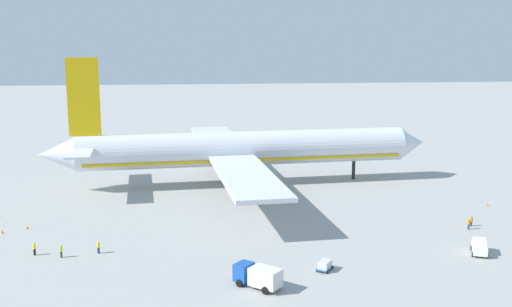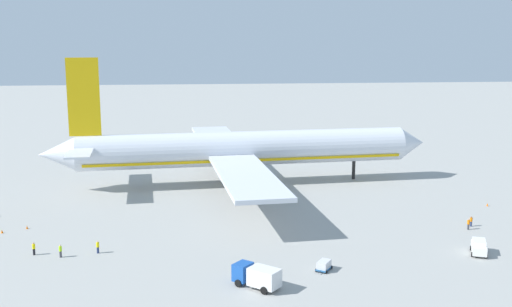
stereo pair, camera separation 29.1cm
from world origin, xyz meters
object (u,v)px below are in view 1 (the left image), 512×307
at_px(traffic_cone_0, 487,204).
at_px(ground_worker_2, 471,221).
at_px(service_truck_2, 258,276).
at_px(baggage_cart_1, 325,265).
at_px(airliner, 239,149).
at_px(traffic_cone_2, 27,227).
at_px(service_van, 480,247).
at_px(ground_worker_3, 98,247).
at_px(ground_worker_4, 469,224).
at_px(ground_worker_5, 34,249).
at_px(traffic_cone_1, 2,231).
at_px(ground_worker_0, 61,251).

bearing_deg(traffic_cone_0, ground_worker_2, -127.70).
xyz_separation_m(service_truck_2, traffic_cone_0, (44.67, 30.70, -1.20)).
bearing_deg(ground_worker_2, baggage_cart_1, -150.44).
relative_size(airliner, traffic_cone_2, 143.61).
bearing_deg(service_van, ground_worker_3, 172.93).
bearing_deg(traffic_cone_2, service_truck_2, -39.06).
height_order(service_truck_2, ground_worker_2, service_truck_2).
distance_m(baggage_cart_1, ground_worker_4, 29.46).
relative_size(ground_worker_3, ground_worker_4, 1.02).
distance_m(baggage_cart_1, ground_worker_2, 31.24).
relative_size(baggage_cart_1, ground_worker_5, 1.62).
distance_m(service_truck_2, ground_worker_3, 24.77).
relative_size(airliner, service_truck_2, 13.63).
relative_size(service_van, traffic_cone_1, 8.10).
height_order(ground_worker_3, traffic_cone_0, ground_worker_3).
bearing_deg(service_truck_2, airliner, 87.19).
bearing_deg(ground_worker_3, traffic_cone_2, 135.10).
xyz_separation_m(baggage_cart_1, traffic_cone_0, (35.60, 26.32, -0.43)).
distance_m(ground_worker_5, traffic_cone_1, 12.67).
bearing_deg(traffic_cone_2, airliner, 36.34).
bearing_deg(traffic_cone_2, traffic_cone_0, 3.02).
relative_size(ground_worker_3, ground_worker_5, 0.99).
bearing_deg(traffic_cone_1, service_truck_2, -34.62).
bearing_deg(service_van, traffic_cone_0, 60.03).
relative_size(ground_worker_5, traffic_cone_2, 3.25).
distance_m(baggage_cart_1, ground_worker_3, 30.96).
height_order(ground_worker_2, traffic_cone_2, ground_worker_2).
xyz_separation_m(ground_worker_4, traffic_cone_0, (9.62, 12.43, -0.61)).
relative_size(service_van, ground_worker_4, 2.56).
bearing_deg(ground_worker_4, service_truck_2, -152.47).
bearing_deg(airliner, ground_worker_5, -129.45).
xyz_separation_m(airliner, traffic_cone_1, (-38.61, -27.77, -6.94)).
bearing_deg(service_truck_2, traffic_cone_2, 140.94).
height_order(baggage_cart_1, ground_worker_4, ground_worker_4).
height_order(ground_worker_0, traffic_cone_0, ground_worker_0).
height_order(traffic_cone_1, traffic_cone_2, same).
bearing_deg(ground_worker_0, baggage_cart_1, -14.34).
distance_m(service_van, traffic_cone_0, 26.50).
xyz_separation_m(airliner, service_truck_2, (-2.58, -52.64, -5.74)).
bearing_deg(ground_worker_0, service_van, -5.41).
xyz_separation_m(service_van, traffic_cone_0, (13.23, 22.95, -0.76)).
height_order(ground_worker_5, traffic_cone_0, ground_worker_5).
bearing_deg(service_van, ground_worker_2, 68.25).
bearing_deg(traffic_cone_1, ground_worker_3, -34.25).
distance_m(ground_worker_2, traffic_cone_0, 13.80).
height_order(service_van, traffic_cone_2, service_van).
bearing_deg(traffic_cone_1, ground_worker_4, -5.31).
xyz_separation_m(ground_worker_5, traffic_cone_2, (-3.96, 12.15, -0.64)).
height_order(airliner, traffic_cone_2, airliner).
relative_size(ground_worker_4, traffic_cone_2, 3.17).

